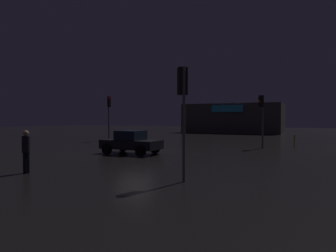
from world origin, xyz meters
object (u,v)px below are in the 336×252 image
car_near (131,142)px  pedestrian (26,148)px  store_building (235,118)px  traffic_signal_opposite (109,110)px  traffic_signal_cross_left (183,94)px  traffic_signal_cross_right (262,110)px

car_near → pedestrian: pedestrian is taller
store_building → car_near: store_building is taller
store_building → pedestrian: 39.82m
pedestrian → traffic_signal_opposite: bearing=115.2°
traffic_signal_opposite → car_near: size_ratio=1.15×
traffic_signal_cross_left → pedestrian: size_ratio=2.31×
store_building → traffic_signal_cross_right: store_building is taller
traffic_signal_opposite → pedestrian: size_ratio=2.50×
store_building → traffic_signal_opposite: bearing=-107.1°
traffic_signal_opposite → pedestrian: traffic_signal_opposite is taller
traffic_signal_opposite → traffic_signal_cross_left: (13.93, -14.44, 0.06)m
store_building → pedestrian: bearing=-90.0°
store_building → car_near: 32.27m
car_near → pedestrian: bearing=-92.8°
traffic_signal_cross_left → pedestrian: 6.99m
traffic_signal_cross_right → car_near: (-7.14, -7.33, -2.18)m
traffic_signal_cross_left → traffic_signal_opposite: bearing=134.0°
traffic_signal_cross_right → traffic_signal_opposite: bearing=176.6°
store_building → traffic_signal_cross_right: size_ratio=3.69×
traffic_signal_opposite → traffic_signal_cross_left: bearing=-46.0°
traffic_signal_cross_left → car_near: size_ratio=1.06×
car_near → pedestrian: size_ratio=2.18×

